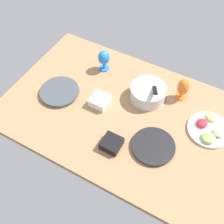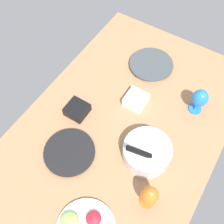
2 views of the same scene
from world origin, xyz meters
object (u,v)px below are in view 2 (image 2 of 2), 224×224
object	(u,v)px
hurricane_glass_orange	(149,196)
hurricane_glass_blue	(200,99)
mixing_bowl	(147,152)
square_bowl_black	(77,109)
square_bowl_white	(136,100)
dinner_plate_right	(70,152)
dinner_plate_left	(151,65)

from	to	relation	value
hurricane_glass_orange	hurricane_glass_blue	bearing A→B (deg)	-178.85
hurricane_glass_orange	mixing_bowl	bearing A→B (deg)	-150.45
hurricane_glass_orange	square_bowl_black	world-z (taller)	hurricane_glass_orange
square_bowl_white	hurricane_glass_orange	bearing A→B (deg)	34.81
square_bowl_black	hurricane_glass_blue	bearing A→B (deg)	123.76
dinner_plate_right	hurricane_glass_blue	bearing A→B (deg)	143.38
hurricane_glass_blue	hurricane_glass_orange	xyz separation A→B (cm)	(60.63, 1.22, -0.42)
mixing_bowl	square_bowl_black	xyz separation A→B (cm)	(-3.06, -45.81, -2.41)
dinner_plate_left	hurricane_glass_blue	world-z (taller)	hurricane_glass_blue
mixing_bowl	hurricane_glass_orange	world-z (taller)	hurricane_glass_orange
dinner_plate_left	square_bowl_black	distance (cm)	56.15
square_bowl_black	square_bowl_white	bearing A→B (deg)	132.71
mixing_bowl	hurricane_glass_orange	xyz separation A→B (cm)	(20.14, 11.42, 4.62)
square_bowl_white	dinner_plate_right	bearing A→B (deg)	-16.65
dinner_plate_right	hurricane_glass_orange	bearing A→B (deg)	89.36
dinner_plate_left	hurricane_glass_orange	world-z (taller)	hurricane_glass_orange
dinner_plate_left	dinner_plate_right	bearing A→B (deg)	-6.19
mixing_bowl	square_bowl_white	xyz separation A→B (cm)	(-26.16, -20.78, -2.05)
mixing_bowl	square_bowl_white	world-z (taller)	mixing_bowl
dinner_plate_right	hurricane_glass_blue	world-z (taller)	hurricane_glass_blue
dinner_plate_left	mixing_bowl	distance (cm)	61.72
dinner_plate_right	square_bowl_black	distance (cm)	25.43
square_bowl_white	dinner_plate_left	bearing A→B (deg)	-169.39
hurricane_glass_blue	square_bowl_black	size ratio (longest dim) A/B	1.44
square_bowl_black	square_bowl_white	world-z (taller)	square_bowl_white
dinner_plate_left	dinner_plate_right	world-z (taller)	dinner_plate_left
dinner_plate_left	dinner_plate_right	distance (cm)	75.76
mixing_bowl	dinner_plate_right	bearing A→B (deg)	-60.34
dinner_plate_right	square_bowl_white	bearing A→B (deg)	163.35
mixing_bowl	square_bowl_white	bearing A→B (deg)	-141.55
hurricane_glass_blue	square_bowl_black	distance (cm)	67.78
square_bowl_black	dinner_plate_right	bearing A→B (deg)	26.55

